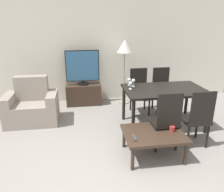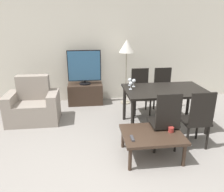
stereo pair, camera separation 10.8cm
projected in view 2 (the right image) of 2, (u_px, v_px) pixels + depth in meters
name	position (u px, v px, depth m)	size (l,w,h in m)	color
wall_back	(93.00, 45.00, 5.17)	(7.32, 0.06, 2.70)	silver
armchair	(33.00, 106.00, 4.28)	(0.98, 0.62, 0.89)	gray
tv_stand	(85.00, 94.00, 5.24)	(0.81, 0.44, 0.48)	#38281E
tv	(84.00, 67.00, 5.02)	(0.77, 0.27, 0.79)	black
coffee_table	(152.00, 136.00, 3.15)	(0.86, 0.68, 0.38)	#38281E
dining_table	(165.00, 93.00, 3.94)	(1.45, 0.89, 0.74)	black
dining_chair_near	(165.00, 119.00, 3.25)	(0.40, 0.40, 0.94)	black
dining_chair_far	(163.00, 88.00, 4.74)	(0.40, 0.40, 0.94)	black
dining_chair_near_right	(198.00, 118.00, 3.31)	(0.40, 0.40, 0.94)	black
dining_chair_far_left	(140.00, 89.00, 4.68)	(0.40, 0.40, 0.94)	black
floor_lamp	(127.00, 49.00, 4.91)	(0.35, 0.35, 1.51)	gray
remote_primary	(132.00, 138.00, 2.98)	(0.04, 0.15, 0.02)	#38383D
remote_secondary	(166.00, 127.00, 3.30)	(0.04, 0.15, 0.02)	#38383D
cup_white_near	(171.00, 130.00, 3.15)	(0.08, 0.08, 0.07)	maroon
wine_glass_left	(130.00, 80.00, 4.10)	(0.07, 0.07, 0.15)	silver
wine_glass_center	(134.00, 81.00, 4.04)	(0.07, 0.07, 0.15)	silver
wine_glass_right	(131.00, 84.00, 3.87)	(0.07, 0.07, 0.15)	silver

